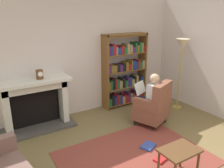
{
  "coord_description": "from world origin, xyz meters",
  "views": [
    {
      "loc": [
        -2.07,
        -2.27,
        2.36
      ],
      "look_at": [
        0.1,
        1.2,
        1.05
      ],
      "focal_mm": 36.59,
      "sensor_mm": 36.0,
      "label": 1
    }
  ],
  "objects": [
    {
      "name": "seated_reader",
      "position": [
        1.02,
        1.17,
        0.62
      ],
      "size": [
        0.5,
        0.59,
        1.14
      ],
      "rotation": [
        0.0,
        0.0,
        3.53
      ],
      "color": "white",
      "rests_on": "ground"
    },
    {
      "name": "side_wall_right",
      "position": [
        2.65,
        1.25,
        1.35
      ],
      "size": [
        0.1,
        5.2,
        2.7
      ],
      "primitive_type": "cube",
      "color": "beige",
      "rests_on": "ground"
    },
    {
      "name": "area_rug",
      "position": [
        0.0,
        0.3,
        0.01
      ],
      "size": [
        2.4,
        1.8,
        0.01
      ],
      "primitive_type": "cube",
      "color": "brown",
      "rests_on": "ground"
    },
    {
      "name": "bookshelf",
      "position": [
        1.19,
        2.33,
        0.9
      ],
      "size": [
        1.18,
        0.32,
        1.84
      ],
      "color": "brown",
      "rests_on": "ground"
    },
    {
      "name": "back_wall",
      "position": [
        0.0,
        2.55,
        1.35
      ],
      "size": [
        5.6,
        0.1,
        2.7
      ],
      "primitive_type": "cube",
      "color": "beige",
      "rests_on": "ground"
    },
    {
      "name": "side_table",
      "position": [
        0.22,
        -0.42,
        0.41
      ],
      "size": [
        0.56,
        0.39,
        0.5
      ],
      "color": "brown",
      "rests_on": "ground"
    },
    {
      "name": "ground",
      "position": [
        0.0,
        0.0,
        0.0
      ],
      "size": [
        14.0,
        14.0,
        0.0
      ],
      "primitive_type": "plane",
      "color": "olive"
    },
    {
      "name": "floor_lamp",
      "position": [
        2.19,
        1.41,
        1.48
      ],
      "size": [
        0.32,
        0.32,
        1.75
      ],
      "color": "#B7933F",
      "rests_on": "ground"
    },
    {
      "name": "mantel_clock",
      "position": [
        -0.98,
        2.2,
        1.16
      ],
      "size": [
        0.14,
        0.14,
        0.19
      ],
      "color": "brown",
      "rests_on": "fireplace"
    },
    {
      "name": "armchair_reading",
      "position": [
        1.07,
        1.06,
        0.42
      ],
      "size": [
        0.83,
        0.82,
        0.97
      ],
      "rotation": [
        0.0,
        0.0,
        3.53
      ],
      "color": "#331E14",
      "rests_on": "ground"
    },
    {
      "name": "scattered_books",
      "position": [
        0.36,
        0.29,
        0.03
      ],
      "size": [
        0.37,
        0.64,
        0.04
      ],
      "color": "red",
      "rests_on": "area_rug"
    },
    {
      "name": "fireplace",
      "position": [
        -1.09,
        2.3,
        0.57
      ],
      "size": [
        1.46,
        0.64,
        1.07
      ],
      "color": "#4C4742",
      "rests_on": "ground"
    }
  ]
}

